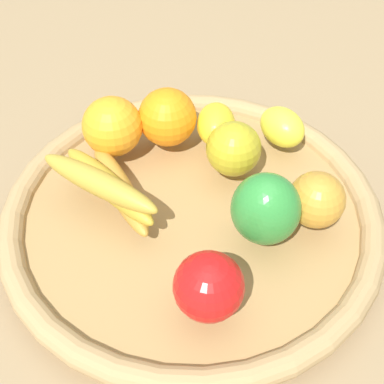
% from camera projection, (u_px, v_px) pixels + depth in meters
% --- Properties ---
extents(ground_plane, '(2.40, 2.40, 0.00)m').
position_uv_depth(ground_plane, '(192.00, 226.00, 0.68)').
color(ground_plane, '#907653').
rests_on(ground_plane, ground).
extents(basket, '(0.47, 0.47, 0.04)m').
position_uv_depth(basket, '(192.00, 215.00, 0.66)').
color(basket, '#A07C4A').
rests_on(basket, ground_plane).
extents(banana_bunch, '(0.17, 0.10, 0.06)m').
position_uv_depth(banana_bunch, '(109.00, 185.00, 0.63)').
color(banana_bunch, '#BB8530').
rests_on(banana_bunch, basket).
extents(bell_pepper, '(0.10, 0.10, 0.09)m').
position_uv_depth(bell_pepper, '(266.00, 209.00, 0.58)').
color(bell_pepper, '#2E8636').
rests_on(bell_pepper, basket).
extents(lemon_0, '(0.09, 0.08, 0.05)m').
position_uv_depth(lemon_0, '(216.00, 124.00, 0.71)').
color(lemon_0, yellow).
rests_on(lemon_0, basket).
extents(orange_0, '(0.11, 0.11, 0.08)m').
position_uv_depth(orange_0, '(112.00, 126.00, 0.69)').
color(orange_0, orange).
rests_on(orange_0, basket).
extents(lemon_1, '(0.07, 0.05, 0.05)m').
position_uv_depth(lemon_1, '(282.00, 127.00, 0.71)').
color(lemon_1, yellow).
rests_on(lemon_1, basket).
extents(apple_2, '(0.10, 0.10, 0.07)m').
position_uv_depth(apple_2, '(209.00, 286.00, 0.52)').
color(apple_2, red).
rests_on(apple_2, basket).
extents(apple_1, '(0.08, 0.08, 0.07)m').
position_uv_depth(apple_1, '(317.00, 200.00, 0.60)').
color(apple_1, '#C1872E').
rests_on(apple_1, basket).
extents(apple_0, '(0.10, 0.10, 0.07)m').
position_uv_depth(apple_0, '(234.00, 149.00, 0.66)').
color(apple_0, '#AFA223').
rests_on(apple_0, basket).
extents(orange_1, '(0.11, 0.11, 0.08)m').
position_uv_depth(orange_1, '(167.00, 117.00, 0.70)').
color(orange_1, orange).
rests_on(orange_1, basket).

